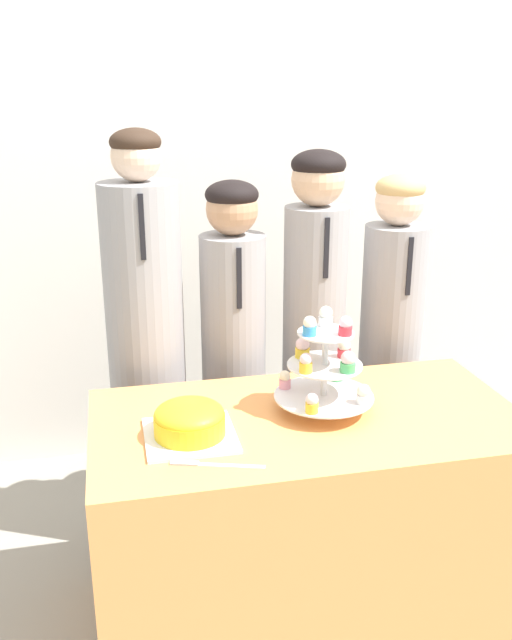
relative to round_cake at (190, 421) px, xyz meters
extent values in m
cube|color=silver|center=(0.38, 1.35, 0.55)|extent=(9.00, 0.06, 2.70)
cube|color=#EF9951|center=(0.38, 0.05, -0.43)|extent=(1.33, 0.69, 0.75)
cube|color=white|center=(0.00, 0.00, -0.05)|extent=(0.26, 0.26, 0.01)
cylinder|color=yellow|center=(0.00, 0.00, -0.01)|extent=(0.21, 0.21, 0.06)
ellipsoid|color=yellow|center=(0.00, 0.00, 0.02)|extent=(0.20, 0.20, 0.07)
cube|color=silver|center=(0.09, -0.19, -0.05)|extent=(0.18, 0.07, 0.00)
cube|color=#B2B2B7|center=(-0.03, -0.15, -0.05)|extent=(0.08, 0.04, 0.01)
cylinder|color=silver|center=(0.43, 0.08, 0.08)|extent=(0.02, 0.02, 0.26)
cylinder|color=silver|center=(0.43, 0.08, 0.00)|extent=(0.31, 0.31, 0.01)
cylinder|color=silver|center=(0.43, 0.08, 0.10)|extent=(0.23, 0.23, 0.01)
cylinder|color=silver|center=(0.43, 0.08, 0.21)|extent=(0.17, 0.17, 0.01)
cylinder|color=yellow|center=(0.36, -0.03, 0.02)|extent=(0.04, 0.04, 0.03)
sphere|color=silver|center=(0.36, -0.03, 0.04)|extent=(0.04, 0.04, 0.04)
cylinder|color=white|center=(0.53, 0.00, 0.01)|extent=(0.04, 0.04, 0.03)
sphere|color=white|center=(0.53, 0.00, 0.04)|extent=(0.04, 0.04, 0.04)
cylinder|color=#4CB766|center=(0.51, 0.19, 0.01)|extent=(0.04, 0.04, 0.03)
sphere|color=silver|center=(0.51, 0.19, 0.04)|extent=(0.04, 0.04, 0.04)
cylinder|color=pink|center=(0.33, 0.16, 0.02)|extent=(0.04, 0.04, 0.03)
sphere|color=#F4E5C6|center=(0.33, 0.16, 0.04)|extent=(0.04, 0.04, 0.04)
cylinder|color=yellow|center=(0.38, 0.15, 0.12)|extent=(0.05, 0.05, 0.03)
sphere|color=silver|center=(0.38, 0.15, 0.15)|extent=(0.04, 0.04, 0.04)
cylinder|color=yellow|center=(0.36, 0.03, 0.12)|extent=(0.04, 0.04, 0.03)
sphere|color=silver|center=(0.36, 0.03, 0.15)|extent=(0.04, 0.04, 0.04)
cylinder|color=#4CB766|center=(0.48, 0.01, 0.12)|extent=(0.05, 0.05, 0.03)
sphere|color=silver|center=(0.48, 0.01, 0.15)|extent=(0.04, 0.04, 0.04)
cylinder|color=#E5333D|center=(0.51, 0.13, 0.12)|extent=(0.04, 0.04, 0.03)
sphere|color=#F4E5C6|center=(0.51, 0.13, 0.14)|extent=(0.04, 0.04, 0.04)
cylinder|color=#E5333D|center=(0.48, 0.05, 0.22)|extent=(0.04, 0.04, 0.03)
sphere|color=silver|center=(0.48, 0.05, 0.25)|extent=(0.04, 0.04, 0.04)
cylinder|color=white|center=(0.45, 0.14, 0.22)|extent=(0.04, 0.04, 0.03)
sphere|color=white|center=(0.45, 0.14, 0.25)|extent=(0.04, 0.04, 0.04)
cylinder|color=#3893DB|center=(0.37, 0.07, 0.22)|extent=(0.04, 0.04, 0.03)
sphere|color=white|center=(0.37, 0.07, 0.25)|extent=(0.04, 0.04, 0.04)
cylinder|color=#939399|center=(-0.08, 0.62, -0.10)|extent=(0.28, 0.28, 1.41)
sphere|color=beige|center=(-0.08, 0.62, 0.69)|extent=(0.17, 0.17, 0.17)
ellipsoid|color=#332319|center=(-0.08, 0.62, 0.74)|extent=(0.18, 0.18, 0.09)
cube|color=black|center=(-0.08, 0.48, 0.48)|extent=(0.02, 0.01, 0.22)
cylinder|color=#939399|center=(0.25, 0.62, -0.20)|extent=(0.24, 0.24, 1.21)
sphere|color=tan|center=(0.25, 0.62, 0.50)|extent=(0.19, 0.19, 0.19)
ellipsoid|color=black|center=(0.25, 0.62, 0.55)|extent=(0.19, 0.19, 0.10)
cube|color=black|center=(0.25, 0.50, 0.28)|extent=(0.02, 0.01, 0.22)
cylinder|color=#939399|center=(0.56, 0.62, -0.15)|extent=(0.24, 0.24, 1.30)
sphere|color=#D6AD89|center=(0.56, 0.62, 0.60)|extent=(0.20, 0.20, 0.20)
ellipsoid|color=black|center=(0.56, 0.62, 0.65)|extent=(0.20, 0.20, 0.11)
cube|color=black|center=(0.56, 0.50, 0.37)|extent=(0.02, 0.01, 0.22)
cylinder|color=#939399|center=(0.89, 0.62, -0.19)|extent=(0.25, 0.25, 1.22)
sphere|color=beige|center=(0.89, 0.62, 0.51)|extent=(0.18, 0.18, 0.18)
ellipsoid|color=tan|center=(0.89, 0.62, 0.56)|extent=(0.19, 0.19, 0.10)
cube|color=black|center=(0.89, 0.50, 0.29)|extent=(0.02, 0.01, 0.22)
camera|label=1|loc=(-0.19, -1.76, 0.90)|focal=38.00mm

